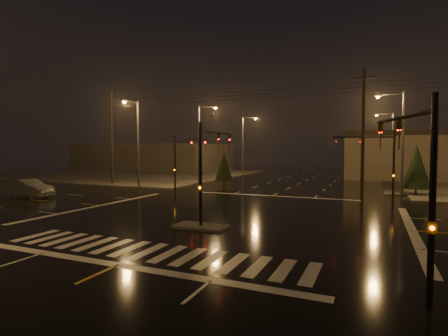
{
  "coord_description": "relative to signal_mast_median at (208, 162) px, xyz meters",
  "views": [
    {
      "loc": [
        9.0,
        -21.54,
        4.44
      ],
      "look_at": [
        -1.9,
        3.76,
        3.0
      ],
      "focal_mm": 28.0,
      "sensor_mm": 36.0,
      "label": 1
    }
  ],
  "objects": [
    {
      "name": "streetlight_5",
      "position": [
        -16.0,
        14.26,
        2.05
      ],
      "size": [
        0.32,
        2.77,
        10.0
      ],
      "color": "#38383A",
      "rests_on": "ground"
    },
    {
      "name": "streetlight_3",
      "position": [
        11.18,
        19.07,
        2.05
      ],
      "size": [
        2.77,
        0.32,
        10.0
      ],
      "color": "#38383A",
      "rests_on": "ground"
    },
    {
      "name": "signal_mast_se",
      "position": [
        10.23,
        -6.68,
        -0.04
      ],
      "size": [
        1.55,
        3.87,
        6.0
      ],
      "color": "black",
      "rests_on": "ground"
    },
    {
      "name": "sidewalk_nw",
      "position": [
        -30.0,
        33.07,
        -3.69
      ],
      "size": [
        36.0,
        36.0,
        0.12
      ],
      "primitive_type": "cube",
      "color": "#484641",
      "rests_on": "ground"
    },
    {
      "name": "ground",
      "position": [
        -0.0,
        3.07,
        -3.75
      ],
      "size": [
        140.0,
        140.0,
        0.0
      ],
      "primitive_type": "plane",
      "color": "black",
      "rests_on": "ground"
    },
    {
      "name": "commercial_block",
      "position": [
        -35.0,
        45.07,
        -0.95
      ],
      "size": [
        30.0,
        18.0,
        5.6
      ],
      "primitive_type": "cube",
      "color": "#403A38",
      "rests_on": "ground"
    },
    {
      "name": "utility_pole_1",
      "position": [
        8.0,
        17.07,
        2.38
      ],
      "size": [
        2.2,
        0.32,
        12.0
      ],
      "color": "black",
      "rests_on": "ground"
    },
    {
      "name": "streetlight_4",
      "position": [
        11.18,
        39.07,
        2.05
      ],
      "size": [
        2.77,
        0.32,
        10.0
      ],
      "color": "#38383A",
      "rests_on": "ground"
    },
    {
      "name": "stop_bar_near",
      "position": [
        -0.0,
        -7.93,
        -3.75
      ],
      "size": [
        16.0,
        0.5,
        0.01
      ],
      "primitive_type": "cube",
      "color": "beige",
      "rests_on": "ground"
    },
    {
      "name": "conifer_3",
      "position": [
        -7.58,
        19.96,
        -1.33
      ],
      "size": [
        2.21,
        2.21,
        4.15
      ],
      "color": "black",
      "rests_on": "ground"
    },
    {
      "name": "conifer_0",
      "position": [
        12.78,
        19.95,
        -0.96
      ],
      "size": [
        2.68,
        2.68,
        4.89
      ],
      "color": "black",
      "rests_on": "ground"
    },
    {
      "name": "crosswalk",
      "position": [
        -0.0,
        -5.93,
        -3.75
      ],
      "size": [
        15.0,
        2.6,
        0.01
      ],
      "primitive_type": "cube",
      "color": "beige",
      "rests_on": "ground"
    },
    {
      "name": "car_crossing",
      "position": [
        -20.82,
        4.22,
        -2.91
      ],
      "size": [
        5.12,
        1.81,
        1.68
      ],
      "primitive_type": "imported",
      "rotation": [
        0.0,
        0.0,
        1.58
      ],
      "color": "#595C61",
      "rests_on": "ground"
    },
    {
      "name": "utility_pole_0",
      "position": [
        -22.0,
        17.07,
        2.38
      ],
      "size": [
        2.2,
        0.32,
        12.0
      ],
      "color": "black",
      "rests_on": "ground"
    },
    {
      "name": "median_island",
      "position": [
        -0.0,
        -0.93,
        -3.68
      ],
      "size": [
        3.0,
        1.6,
        0.15
      ],
      "primitive_type": "cube",
      "color": "#484641",
      "rests_on": "ground"
    },
    {
      "name": "signal_mast_nw",
      "position": [
        -9.5,
        13.21,
        0.04
      ],
      "size": [
        4.84,
        1.86,
        6.0
      ],
      "color": "black",
      "rests_on": "ground"
    },
    {
      "name": "streetlight_2",
      "position": [
        -11.18,
        37.07,
        2.05
      ],
      "size": [
        2.77,
        0.32,
        10.0
      ],
      "color": "#38383A",
      "rests_on": "ground"
    },
    {
      "name": "stop_bar_far",
      "position": [
        -0.0,
        14.07,
        -3.75
      ],
      "size": [
        16.0,
        0.5,
        0.01
      ],
      "primitive_type": "cube",
      "color": "beige",
      "rests_on": "ground"
    },
    {
      "name": "streetlight_1",
      "position": [
        -11.18,
        21.07,
        2.05
      ],
      "size": [
        2.77,
        0.32,
        10.0
      ],
      "color": "#38383A",
      "rests_on": "ground"
    },
    {
      "name": "signal_mast_ne",
      "position": [
        9.5,
        13.21,
        0.04
      ],
      "size": [
        4.84,
        1.86,
        6.0
      ],
      "color": "black",
      "rests_on": "ground"
    },
    {
      "name": "signal_mast_median",
      "position": [
        0.0,
        0.0,
        0.0
      ],
      "size": [
        0.25,
        4.59,
        6.0
      ],
      "color": "black",
      "rests_on": "ground"
    }
  ]
}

